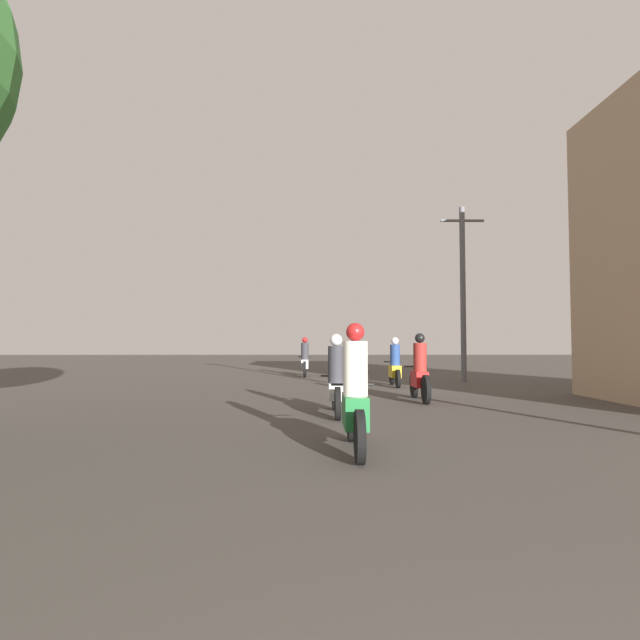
% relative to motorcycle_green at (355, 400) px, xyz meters
% --- Properties ---
extents(motorcycle_green, '(0.60, 2.00, 1.68)m').
position_rel_motorcycle_green_xyz_m(motorcycle_green, '(0.00, 0.00, 0.00)').
color(motorcycle_green, black).
rests_on(motorcycle_green, ground_plane).
extents(motorcycle_white, '(0.60, 2.01, 1.60)m').
position_rel_motorcycle_green_xyz_m(motorcycle_white, '(-0.11, 3.34, -0.03)').
color(motorcycle_white, black).
rests_on(motorcycle_white, ground_plane).
extents(motorcycle_red, '(0.60, 2.07, 1.66)m').
position_rel_motorcycle_green_xyz_m(motorcycle_red, '(2.05, 5.69, -0.00)').
color(motorcycle_red, black).
rests_on(motorcycle_red, ground_plane).
extents(motorcycle_yellow, '(0.60, 1.84, 1.61)m').
position_rel_motorcycle_green_xyz_m(motorcycle_yellow, '(2.10, 9.79, -0.03)').
color(motorcycle_yellow, black).
rests_on(motorcycle_yellow, ground_plane).
extents(motorcycle_silver, '(0.60, 2.07, 1.66)m').
position_rel_motorcycle_green_xyz_m(motorcycle_silver, '(-0.95, 14.75, -0.00)').
color(motorcycle_silver, black).
rests_on(motorcycle_silver, ground_plane).
extents(motorcycle_orange, '(0.60, 1.94, 1.69)m').
position_rel_motorcycle_green_xyz_m(motorcycle_orange, '(1.42, 18.13, 0.01)').
color(motorcycle_orange, black).
rests_on(motorcycle_orange, ground_plane).
extents(utility_pole_far, '(1.60, 0.20, 6.42)m').
position_rel_motorcycle_green_xyz_m(utility_pole_far, '(4.89, 11.53, 2.70)').
color(utility_pole_far, slate).
rests_on(utility_pole_far, ground_plane).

